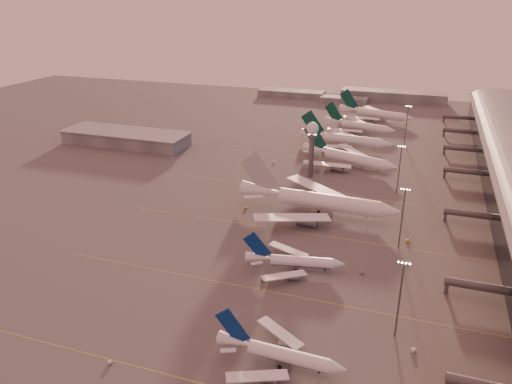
% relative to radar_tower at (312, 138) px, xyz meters
% --- Properties ---
extents(ground, '(700.00, 700.00, 0.00)m').
position_rel_radar_tower_xyz_m(ground, '(-5.00, -120.00, -20.95)').
color(ground, '#545152').
rests_on(ground, ground).
extents(taxiway_markings, '(180.00, 185.25, 0.02)m').
position_rel_radar_tower_xyz_m(taxiway_markings, '(25.00, -64.00, -20.94)').
color(taxiway_markings, gold).
rests_on(taxiway_markings, ground).
extents(hangar, '(82.00, 27.00, 8.50)m').
position_rel_radar_tower_xyz_m(hangar, '(-125.00, 20.00, -16.63)').
color(hangar, slate).
rests_on(hangar, ground).
extents(radar_tower, '(6.40, 6.40, 31.10)m').
position_rel_radar_tower_xyz_m(radar_tower, '(0.00, 0.00, 0.00)').
color(radar_tower, '#4E5055').
rests_on(radar_tower, ground).
extents(mast_a, '(3.60, 0.56, 25.00)m').
position_rel_radar_tower_xyz_m(mast_a, '(53.00, -120.00, -7.21)').
color(mast_a, '#4E5055').
rests_on(mast_a, ground).
extents(mast_b, '(3.60, 0.56, 25.00)m').
position_rel_radar_tower_xyz_m(mast_b, '(50.00, -65.00, -7.21)').
color(mast_b, '#4E5055').
rests_on(mast_b, ground).
extents(mast_c, '(3.60, 0.56, 25.00)m').
position_rel_radar_tower_xyz_m(mast_c, '(45.00, -10.00, -7.21)').
color(mast_c, '#4E5055').
rests_on(mast_c, ground).
extents(mast_d, '(3.60, 0.56, 25.00)m').
position_rel_radar_tower_xyz_m(mast_d, '(43.00, 80.00, -7.21)').
color(mast_d, '#4E5055').
rests_on(mast_d, ground).
extents(distant_horizon, '(165.00, 37.50, 9.00)m').
position_rel_radar_tower_xyz_m(distant_horizon, '(-2.38, 205.14, -17.06)').
color(distant_horizon, slate).
rests_on(distant_horizon, ground).
extents(narrowbody_near, '(36.02, 28.75, 14.07)m').
position_rel_radar_tower_xyz_m(narrowbody_near, '(25.01, -141.93, -18.10)').
color(narrowbody_near, white).
rests_on(narrowbody_near, ground).
extents(narrowbody_mid, '(35.51, 28.08, 14.00)m').
position_rel_radar_tower_xyz_m(narrowbody_mid, '(16.29, -94.06, -18.11)').
color(narrowbody_mid, white).
rests_on(narrowbody_mid, ground).
extents(widebody_white, '(72.52, 58.03, 25.50)m').
position_rel_radar_tower_xyz_m(widebody_white, '(13.61, -44.52, -16.53)').
color(widebody_white, white).
rests_on(widebody_white, ground).
extents(greentail_a, '(56.28, 44.69, 21.26)m').
position_rel_radar_tower_xyz_m(greentail_a, '(16.15, 23.30, -17.19)').
color(greentail_a, white).
rests_on(greentail_a, ground).
extents(greentail_b, '(59.07, 47.48, 21.48)m').
position_rel_radar_tower_xyz_m(greentail_b, '(8.77, 58.57, -17.16)').
color(greentail_b, white).
rests_on(greentail_b, ground).
extents(greentail_c, '(51.23, 40.86, 18.99)m').
position_rel_radar_tower_xyz_m(greentail_c, '(11.28, 97.33, -17.60)').
color(greentail_c, white).
rests_on(greentail_c, ground).
extents(greentail_d, '(57.72, 46.04, 21.38)m').
position_rel_radar_tower_xyz_m(greentail_d, '(18.23, 135.26, -17.17)').
color(greentail_d, white).
rests_on(greentail_d, ground).
extents(gsv_truck_a, '(4.82, 4.20, 1.92)m').
position_rel_radar_tower_xyz_m(gsv_truck_a, '(-17.23, -156.27, -19.97)').
color(gsv_truck_a, silver).
rests_on(gsv_truck_a, ground).
extents(gsv_catering_a, '(5.71, 3.95, 4.30)m').
position_rel_radar_tower_xyz_m(gsv_catering_a, '(58.52, -125.38, -18.80)').
color(gsv_catering_a, silver).
rests_on(gsv_catering_a, ground).
extents(gsv_tug_mid, '(3.13, 3.76, 0.93)m').
position_rel_radar_tower_xyz_m(gsv_tug_mid, '(8.42, -105.05, -20.47)').
color(gsv_tug_mid, silver).
rests_on(gsv_tug_mid, ground).
extents(gsv_truck_b, '(5.34, 3.16, 2.03)m').
position_rel_radar_tower_xyz_m(gsv_truck_b, '(39.95, -89.47, -19.91)').
color(gsv_truck_b, slate).
rests_on(gsv_truck_b, ground).
extents(gsv_truck_c, '(5.67, 3.65, 2.15)m').
position_rel_radar_tower_xyz_m(gsv_truck_c, '(-17.73, -50.22, -19.85)').
color(gsv_truck_c, gold).
rests_on(gsv_truck_c, ground).
extents(gsv_catering_b, '(5.84, 3.75, 4.42)m').
position_rel_radar_tower_xyz_m(gsv_catering_b, '(53.18, -59.53, -18.74)').
color(gsv_catering_b, gold).
rests_on(gsv_catering_b, ground).
extents(gsv_tug_far, '(2.95, 3.62, 0.90)m').
position_rel_radar_tower_xyz_m(gsv_tug_far, '(5.69, -22.17, -20.49)').
color(gsv_tug_far, silver).
rests_on(gsv_tug_far, ground).
extents(gsv_truck_d, '(2.43, 5.57, 2.18)m').
position_rel_radar_tower_xyz_m(gsv_truck_d, '(-24.71, 15.25, -19.84)').
color(gsv_truck_d, silver).
rests_on(gsv_truck_d, ground).
extents(gsv_tug_hangar, '(4.00, 2.75, 1.06)m').
position_rel_radar_tower_xyz_m(gsv_tug_hangar, '(37.56, 28.29, -20.40)').
color(gsv_tug_hangar, gold).
rests_on(gsv_tug_hangar, ground).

